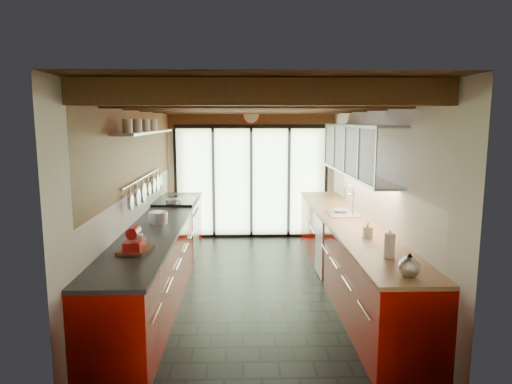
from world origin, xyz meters
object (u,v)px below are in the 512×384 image
stand_mixer (135,242)px  kettle (409,266)px  paper_towel (390,246)px  bowl (341,211)px  soap_bottle (368,230)px

stand_mixer → kettle: stand_mixer is taller
paper_towel → bowl: 2.23m
stand_mixer → kettle: (2.54, -0.83, -0.01)m
kettle → bowl: bearing=90.0°
stand_mixer → kettle: size_ratio=1.16×
stand_mixer → soap_bottle: (2.54, 0.49, -0.01)m
soap_bottle → bowl: size_ratio=0.92×
kettle → paper_towel: size_ratio=0.91×
soap_bottle → kettle: bearing=-90.0°
paper_towel → kettle: bearing=-90.0°
stand_mixer → bowl: 3.19m
soap_bottle → bowl: 1.45m
bowl → stand_mixer: bearing=-142.7°
stand_mixer → paper_towel: bearing=-6.5°
soap_bottle → bowl: soap_bottle is taller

